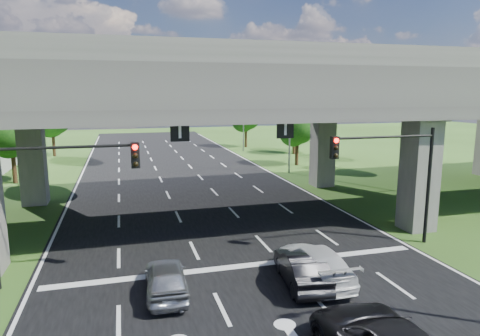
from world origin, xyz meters
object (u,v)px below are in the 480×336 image
streetlight_beyond (241,107)px  car_silver (166,278)px  signal_right (394,165)px  streetlight_far (286,112)px  signal_left (50,184)px  car_white (314,263)px  car_dark (302,268)px

streetlight_beyond → car_silver: streetlight_beyond is taller
streetlight_beyond → car_silver: 41.02m
signal_right → streetlight_far: streetlight_far is taller
signal_left → streetlight_beyond: streetlight_beyond is taller
car_silver → car_white: 6.09m
car_white → signal_right: bearing=-154.0°
signal_left → signal_right: bearing=0.0°
streetlight_far → car_dark: streetlight_far is taller
streetlight_far → streetlight_beyond: size_ratio=1.00×
signal_right → car_white: 6.84m
signal_right → signal_left: (-15.65, 0.00, 0.00)m
signal_right → car_silver: 12.16m
signal_left → streetlight_beyond: bearing=63.6°
car_silver → streetlight_far: bearing=-119.3°
car_dark → car_white: 0.77m
car_dark → car_white: (0.70, 0.32, 0.03)m
streetlight_far → car_white: bearing=-108.6°
streetlight_beyond → car_dark: bearing=-102.1°
signal_left → car_dark: size_ratio=1.45×
car_dark → signal_right: bearing=-146.9°
streetlight_beyond → car_white: (-7.61, -38.58, -5.11)m
streetlight_far → car_dark: 24.90m
signal_right → streetlight_beyond: size_ratio=0.60×
streetlight_beyond → car_silver: bearing=-109.7°
streetlight_far → car_white: size_ratio=2.04×
car_white → car_dark: bearing=25.5°
streetlight_far → car_silver: (-13.70, -22.32, -5.15)m
streetlight_beyond → car_white: size_ratio=2.04×
streetlight_beyond → car_white: 39.65m
signal_right → car_dark: signal_right is taller
signal_right → streetlight_beyond: (2.27, 36.06, 1.66)m
car_dark → signal_left: bearing=-8.6°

